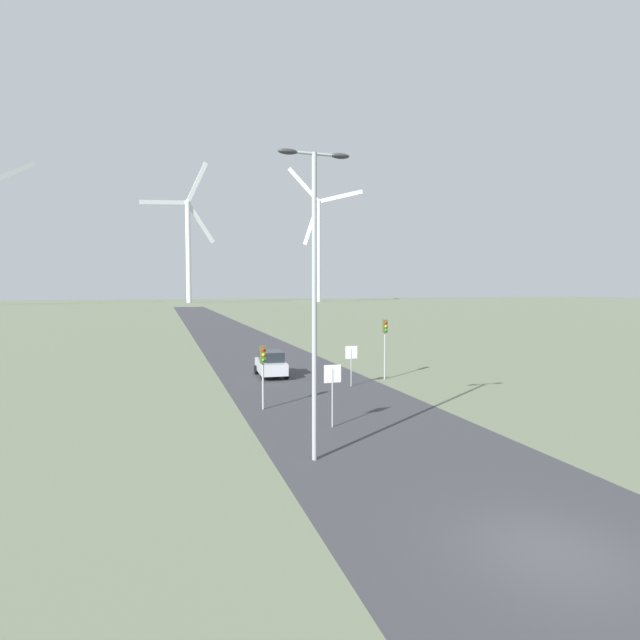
# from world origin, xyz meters

# --- Properties ---
(ground_plane) EXTENTS (600.00, 600.00, 0.00)m
(ground_plane) POSITION_xyz_m (0.00, 0.00, 0.00)
(ground_plane) COLOR #667056
(road_surface) EXTENTS (10.00, 240.00, 0.01)m
(road_surface) POSITION_xyz_m (0.00, 48.00, 0.00)
(road_surface) COLOR #38383D
(road_surface) RESTS_ON ground
(streetlamp) EXTENTS (2.63, 0.32, 11.06)m
(streetlamp) POSITION_xyz_m (-3.49, 7.79, 6.78)
(streetlamp) COLOR #93999E
(streetlamp) RESTS_ON ground
(stop_sign_near) EXTENTS (0.81, 0.07, 2.84)m
(stop_sign_near) POSITION_xyz_m (-1.47, 11.64, 1.98)
(stop_sign_near) COLOR #93999E
(stop_sign_near) RESTS_ON ground
(stop_sign_far) EXTENTS (0.81, 0.07, 2.59)m
(stop_sign_far) POSITION_xyz_m (2.75, 20.20, 1.81)
(stop_sign_far) COLOR #93999E
(stop_sign_far) RESTS_ON ground
(traffic_light_post_near_left) EXTENTS (0.28, 0.33, 3.30)m
(traffic_light_post_near_left) POSITION_xyz_m (-3.79, 15.89, 2.43)
(traffic_light_post_near_left) COLOR #93999E
(traffic_light_post_near_left) RESTS_ON ground
(traffic_light_post_near_right) EXTENTS (0.28, 0.34, 4.12)m
(traffic_light_post_near_right) POSITION_xyz_m (5.84, 21.79, 3.02)
(traffic_light_post_near_right) COLOR #93999E
(traffic_light_post_near_right) RESTS_ON ground
(car_approaching) EXTENTS (2.05, 4.20, 1.83)m
(car_approaching) POSITION_xyz_m (-1.39, 25.23, 0.91)
(car_approaching) COLOR #B7BCC1
(car_approaching) RESTS_ON ground
(wind_turbine_left) EXTENTS (31.87, 8.92, 63.17)m
(wind_turbine_left) POSITION_xyz_m (2.91, 221.05, 27.66)
(wind_turbine_left) COLOR silver
(wind_turbine_left) RESTS_ON ground
(wind_turbine_center) EXTENTS (33.41, 15.13, 64.93)m
(wind_turbine_center) POSITION_xyz_m (64.22, 222.88, 29.94)
(wind_turbine_center) COLOR silver
(wind_turbine_center) RESTS_ON ground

